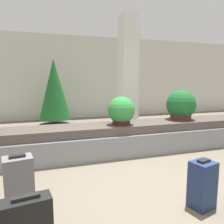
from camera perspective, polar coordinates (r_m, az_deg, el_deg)
ground_plane at (r=3.14m, az=10.10°, el=-20.08°), size 18.00×18.00×0.00m
back_wall at (r=8.78m, az=-9.21°, el=8.86°), size 18.00×0.06×3.20m
carousel at (r=4.50m, az=0.00°, el=-7.17°), size 7.43×0.88×0.61m
pillar at (r=6.00m, az=4.26°, el=9.31°), size 0.44×0.44×3.20m
suitcase_2 at (r=2.80m, az=-23.13°, el=-16.94°), size 0.35×0.29×0.67m
suitcase_3 at (r=2.88m, az=22.51°, el=-17.09°), size 0.31×0.29×0.59m
potted_plant_0 at (r=4.35m, az=2.45°, el=0.21°), size 0.54×0.54×0.56m
potted_plant_2 at (r=5.18m, az=17.58°, el=1.58°), size 0.66×0.66×0.67m
decorated_tree at (r=7.62m, az=-14.84°, el=5.73°), size 1.06×1.06×2.20m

